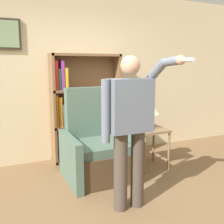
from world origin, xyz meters
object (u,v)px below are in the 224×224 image
object	(u,v)px
bookcase	(80,108)
side_table	(150,135)
armchair	(97,150)
person_standing	(130,123)
table_lamp	(151,110)

from	to	relation	value
bookcase	side_table	xyz separation A→B (m)	(0.86, -0.82, -0.36)
armchair	side_table	world-z (taller)	armchair
bookcase	side_table	distance (m)	1.24
person_standing	side_table	distance (m)	1.33
person_standing	side_table	size ratio (longest dim) A/B	2.71
table_lamp	side_table	bearing A→B (deg)	-126.87
bookcase	table_lamp	distance (m)	1.19
side_table	table_lamp	xyz separation A→B (m)	(0.00, 0.00, 0.39)
bookcase	person_standing	distance (m)	1.75
person_standing	table_lamp	world-z (taller)	person_standing
bookcase	armchair	bearing A→B (deg)	-90.62
bookcase	armchair	xyz separation A→B (m)	(-0.01, -0.79, -0.49)
armchair	person_standing	bearing A→B (deg)	-88.57
person_standing	side_table	bearing A→B (deg)	47.60
table_lamp	bookcase	bearing A→B (deg)	136.28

